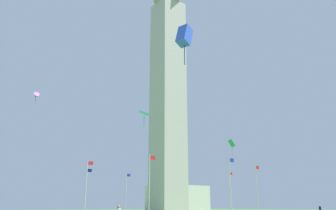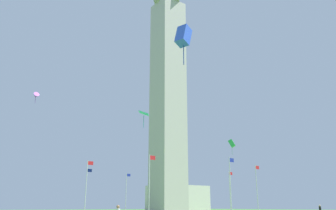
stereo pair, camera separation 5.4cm
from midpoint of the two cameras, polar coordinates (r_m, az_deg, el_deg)
obelisk_monument at (r=75.11m, az=0.02°, el=2.98°), size 5.81×5.81×52.84m
flagpole_n at (r=82.22m, az=10.19°, el=-13.67°), size 1.12×0.14×9.30m
flagpole_ne at (r=88.04m, az=1.97°, el=-14.07°), size 1.12×0.14×9.30m
flagpole_e at (r=85.62m, az=-6.87°, el=-13.90°), size 1.12×0.14×9.30m
flagpole_se at (r=75.77m, az=-13.29°, el=-13.28°), size 1.12×0.14×9.30m
flagpole_s at (r=62.57m, az=-13.25°, el=-12.72°), size 1.12×0.14×9.30m
flagpole_sw at (r=54.07m, az=-3.03°, el=-12.61°), size 1.12×0.14×9.30m
flagpole_w at (r=57.83m, az=10.29°, el=-12.63°), size 1.12×0.14×9.30m
flagpole_nw at (r=70.24m, az=14.46°, el=-13.00°), size 1.12×0.14×9.30m
kite_blue_box at (r=16.64m, az=2.64°, el=11.26°), size 0.90×0.73×1.98m
kite_purple_delta at (r=55.90m, az=-20.90°, el=1.44°), size 0.89×1.11×1.75m
kite_cyan_diamond at (r=30.95m, az=-3.95°, el=-1.47°), size 1.27×1.27×1.47m
kite_green_box at (r=64.18m, az=10.47°, el=-6.24°), size 1.37×1.48×2.86m
distant_building at (r=153.58m, az=1.65°, el=-15.04°), size 23.69×15.04×10.14m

